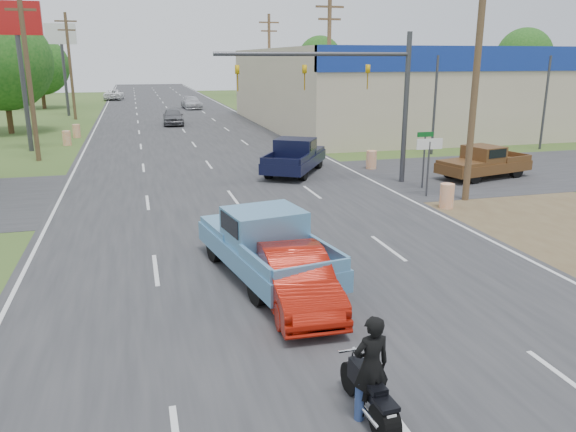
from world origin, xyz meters
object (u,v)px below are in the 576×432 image
object	(u,v)px
distant_car_silver	(192,103)
blue_pickup	(264,242)
distant_car_grey	(173,117)
motorcycle	(371,397)
distant_car_white	(114,95)
rider	(371,371)
navy_pickup	(295,156)
red_convertible	(296,279)
brown_pickup	(482,162)

from	to	relation	value
distant_car_silver	blue_pickup	bearing A→B (deg)	-96.92
distant_car_grey	distant_car_silver	size ratio (longest dim) A/B	0.88
motorcycle	distant_car_silver	xyz separation A→B (m)	(3.24, 61.10, 0.30)
distant_car_silver	distant_car_white	world-z (taller)	distant_car_white
motorcycle	distant_car_white	world-z (taller)	distant_car_white
rider	navy_pickup	bearing A→B (deg)	-106.18
navy_pickup	distant_car_white	world-z (taller)	navy_pickup
motorcycle	distant_car_white	xyz separation A→B (m)	(-6.07, 78.91, 0.31)
rider	distant_car_white	size ratio (longest dim) A/B	0.33
red_convertible	navy_pickup	distance (m)	16.48
motorcycle	distant_car_silver	bearing A→B (deg)	83.30
rider	red_convertible	bearing A→B (deg)	-94.18
motorcycle	brown_pickup	bearing A→B (deg)	48.07
brown_pickup	distant_car_silver	bearing A→B (deg)	-1.10
blue_pickup	brown_pickup	bearing A→B (deg)	26.22
distant_car_grey	distant_car_silver	bearing A→B (deg)	81.30
rider	brown_pickup	size ratio (longest dim) A/B	0.34
blue_pickup	brown_pickup	distance (m)	16.65
red_convertible	rider	bearing A→B (deg)	-88.49
red_convertible	navy_pickup	xyz separation A→B (m)	(4.50, 15.85, 0.22)
navy_pickup	brown_pickup	distance (m)	9.45
blue_pickup	distant_car_grey	world-z (taller)	blue_pickup
motorcycle	distant_car_grey	xyz separation A→B (m)	(-0.07, 44.52, 0.32)
distant_car_silver	brown_pickup	bearing A→B (deg)	-80.59
red_convertible	brown_pickup	bearing A→B (deg)	44.62
rider	blue_pickup	distance (m)	6.87
red_convertible	distant_car_grey	xyz separation A→B (m)	(-0.11, 39.89, 0.06)
motorcycle	blue_pickup	size ratio (longest dim) A/B	0.32
rider	distant_car_silver	xyz separation A→B (m)	(3.24, 61.07, -0.16)
distant_car_grey	distant_car_white	distance (m)	34.91
red_convertible	navy_pickup	bearing A→B (deg)	76.19
red_convertible	motorcycle	size ratio (longest dim) A/B	2.20
distant_car_grey	distant_car_white	world-z (taller)	distant_car_grey
red_convertible	distant_car_silver	xyz separation A→B (m)	(3.20, 56.47, 0.03)
red_convertible	rider	world-z (taller)	rider
blue_pickup	distant_car_white	bearing A→B (deg)	84.65
blue_pickup	distant_car_grey	size ratio (longest dim) A/B	1.34
rider	distant_car_white	xyz separation A→B (m)	(-6.06, 78.88, -0.15)
rider	blue_pickup	xyz separation A→B (m)	(-0.23, 6.87, 0.06)
rider	distant_car_white	bearing A→B (deg)	-89.27
blue_pickup	distant_car_white	distance (m)	72.24
rider	motorcycle	bearing A→B (deg)	90.00
red_convertible	distant_car_silver	world-z (taller)	distant_car_silver
distant_car_grey	distant_car_white	size ratio (longest dim) A/B	0.83
navy_pickup	distant_car_silver	xyz separation A→B (m)	(-1.30, 40.61, -0.19)
motorcycle	rider	size ratio (longest dim) A/B	1.08
distant_car_silver	distant_car_white	size ratio (longest dim) A/B	0.94
blue_pickup	distant_car_silver	world-z (taller)	blue_pickup
red_convertible	distant_car_white	xyz separation A→B (m)	(-6.11, 74.28, 0.05)
brown_pickup	red_convertible	bearing A→B (deg)	118.83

